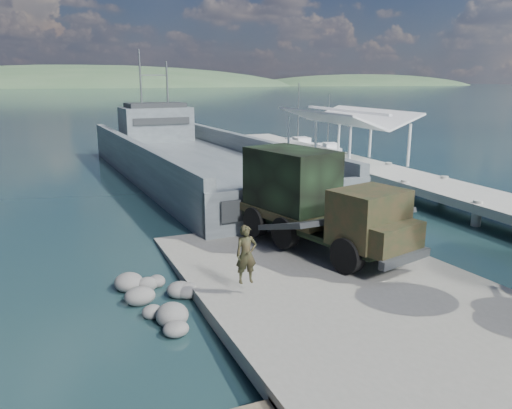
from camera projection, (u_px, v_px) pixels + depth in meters
The scene contains 10 objects.
ground at pixel (326, 286), 18.84m from camera, with size 1400.00×1400.00×0.00m, color #183139.
boat_ramp at pixel (341, 290), 17.88m from camera, with size 10.00×18.00×0.50m, color gray.
shoreline_rocks at pixel (160, 308), 17.03m from camera, with size 3.20×5.60×0.90m, color slate, non-canonical shape.
distant_headlands at pixel (107, 87), 540.37m from camera, with size 1000.00×240.00×48.00m, color #365635, non-canonical shape.
pier at pixel (351, 156), 40.06m from camera, with size 6.40×44.00×6.10m.
landing_craft at pixel (193, 167), 39.27m from camera, with size 11.62×38.07×11.17m.
military_truck at pixel (314, 200), 21.45m from camera, with size 4.79×9.15×4.07m.
soldier at pixel (246, 265), 16.79m from camera, with size 0.73×0.48×2.00m, color black.
sailboat_near at pixel (328, 149), 53.64m from camera, with size 2.53×5.32×6.24m.
sailboat_far at pixel (298, 144), 57.05m from camera, with size 2.22×6.22×7.45m.
Camera 1 is at (-9.06, -15.24, 7.58)m, focal length 35.00 mm.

